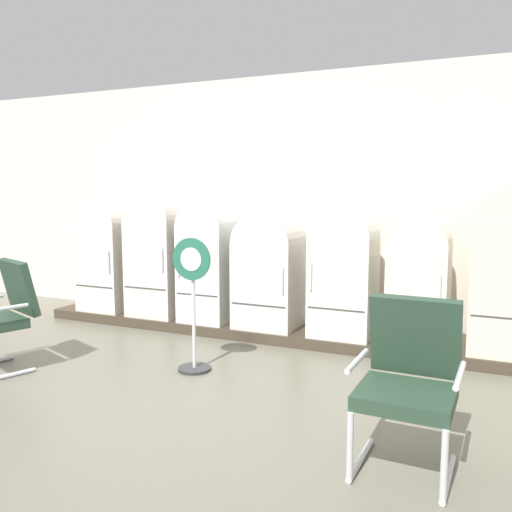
{
  "coord_description": "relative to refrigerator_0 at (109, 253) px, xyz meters",
  "views": [
    {
      "loc": [
        2.29,
        -2.82,
        1.73
      ],
      "look_at": [
        -0.19,
        2.75,
        0.98
      ],
      "focal_mm": 37.44,
      "sensor_mm": 36.0,
      "label": 1
    }
  ],
  "objects": [
    {
      "name": "ground",
      "position": [
        2.44,
        -2.92,
        -0.91
      ],
      "size": [
        12.0,
        10.0,
        0.05
      ],
      "primitive_type": "cube",
      "color": "#696758"
    },
    {
      "name": "back_wall",
      "position": [
        2.44,
        0.74,
        0.71
      ],
      "size": [
        11.76,
        0.12,
        3.17
      ],
      "color": "silver",
      "rests_on": "ground"
    },
    {
      "name": "display_plinth",
      "position": [
        2.44,
        0.11,
        -0.83
      ],
      "size": [
        6.23,
        0.95,
        0.12
      ],
      "primitive_type": "cube",
      "color": "#42372A",
      "rests_on": "ground"
    },
    {
      "name": "refrigerator_0",
      "position": [
        0.0,
        0.0,
        0.0
      ],
      "size": [
        0.65,
        0.68,
        1.45
      ],
      "color": "silver",
      "rests_on": "display_plinth"
    },
    {
      "name": "refrigerator_1",
      "position": [
        0.81,
        -0.01,
        0.07
      ],
      "size": [
        0.67,
        0.67,
        1.58
      ],
      "color": "silver",
      "rests_on": "display_plinth"
    },
    {
      "name": "refrigerator_2",
      "position": [
        1.55,
        -0.01,
        0.02
      ],
      "size": [
        0.61,
        0.67,
        1.47
      ],
      "color": "white",
      "rests_on": "display_plinth"
    },
    {
      "name": "refrigerator_3",
      "position": [
        2.35,
        -0.01,
        -0.06
      ],
      "size": [
        0.72,
        0.66,
        1.36
      ],
      "color": "silver",
      "rests_on": "display_plinth"
    },
    {
      "name": "refrigerator_4",
      "position": [
        3.25,
        -0.03,
        -0.01
      ],
      "size": [
        0.67,
        0.63,
        1.44
      ],
      "color": "silver",
      "rests_on": "display_plinth"
    },
    {
      "name": "refrigerator_5",
      "position": [
        4.05,
        -0.01,
        -0.05
      ],
      "size": [
        0.6,
        0.67,
        1.35
      ],
      "color": "silver",
      "rests_on": "display_plinth"
    },
    {
      "name": "refrigerator_6",
      "position": [
        4.88,
        -0.04,
        0.11
      ],
      "size": [
        0.65,
        0.61,
        1.65
      ],
      "color": "beige",
      "rests_on": "display_plinth"
    },
    {
      "name": "armchair_left",
      "position": [
        0.46,
        -2.15,
        -0.3
      ],
      "size": [
        0.78,
        0.81,
        1.06
      ],
      "color": "silver",
      "rests_on": "ground"
    },
    {
      "name": "armchair_right",
      "position": [
        4.3,
        -2.42,
        -0.3
      ],
      "size": [
        0.66,
        0.67,
        1.06
      ],
      "color": "silver",
      "rests_on": "ground"
    },
    {
      "name": "sign_stand",
      "position": [
        2.16,
        -1.44,
        -0.31
      ],
      "size": [
        0.4,
        0.32,
        1.29
      ],
      "color": "#2D2D30",
      "rests_on": "ground"
    }
  ]
}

